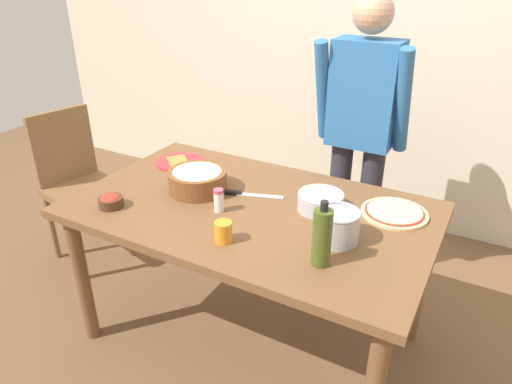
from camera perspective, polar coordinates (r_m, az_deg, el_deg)
The scene contains 15 objects.
ground at distance 2.54m, azimuth -0.57°, elevation -16.99°, with size 8.00×8.00×0.00m, color brown.
wall_back at distance 3.35m, azimuth 13.64°, elevation 18.22°, with size 5.60×0.10×2.60m, color beige.
dining_table at distance 2.13m, azimuth -0.65°, elevation -3.91°, with size 1.60×0.96×0.76m.
person_cook at distance 2.58m, azimuth 12.69°, elevation 7.57°, with size 0.49×0.25×1.62m.
chair_wooden_left at distance 3.08m, azimuth -21.08°, elevation 1.59°, with size 0.48×0.48×0.95m.
pizza_raw_on_board at distance 2.11m, azimuth 16.57°, elevation -2.42°, with size 0.29×0.29×0.02m.
plate_with_slice at distance 2.56m, azimuth -9.29°, elevation 3.66°, with size 0.26×0.26×0.02m.
popcorn_bowl at distance 2.22m, azimuth -7.17°, elevation 1.65°, with size 0.28×0.28×0.11m.
mixing_bowl_steel at distance 2.06m, azimuth 7.89°, elevation -1.19°, with size 0.20×0.20×0.08m.
small_sauce_bowl at distance 2.17m, azimuth -17.33°, elevation -1.04°, with size 0.11×0.11×0.06m.
olive_oil_bottle at distance 1.67m, azimuth 8.07°, elevation -5.47°, with size 0.07×0.07×0.26m.
steel_pot at distance 1.84m, azimuth 9.97°, elevation -4.04°, with size 0.17×0.17×0.13m.
cup_orange at distance 1.83m, azimuth -4.02°, elevation -4.87°, with size 0.07×0.07×0.09m, color orange.
salt_shaker at distance 2.03m, azimuth -4.58°, elevation -1.03°, with size 0.04×0.04×0.11m.
chef_knife at distance 2.18m, azimuth -1.34°, elevation -0.26°, with size 0.28×0.12×0.02m.
Camera 1 is at (0.91, -1.59, 1.76)m, focal length 32.70 mm.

